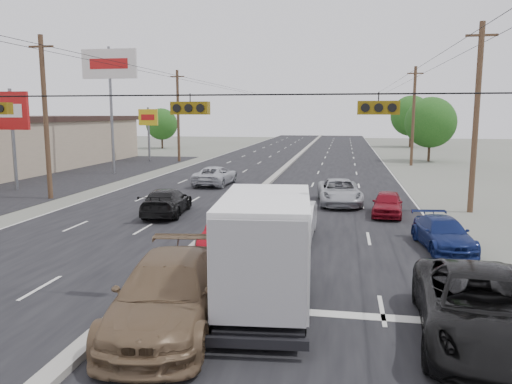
% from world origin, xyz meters
% --- Properties ---
extents(ground, '(200.00, 200.00, 0.00)m').
position_xyz_m(ground, '(0.00, 0.00, 0.00)').
color(ground, '#606356').
rests_on(ground, ground).
extents(road_surface, '(20.00, 160.00, 0.02)m').
position_xyz_m(road_surface, '(0.00, 30.00, 0.00)').
color(road_surface, black).
rests_on(road_surface, ground).
extents(center_median, '(0.50, 160.00, 0.20)m').
position_xyz_m(center_median, '(0.00, 30.00, 0.10)').
color(center_median, gray).
rests_on(center_median, ground).
extents(parking_lot, '(10.00, 42.00, 0.02)m').
position_xyz_m(parking_lot, '(-17.00, 25.00, 0.00)').
color(parking_lot, black).
rests_on(parking_lot, ground).
extents(utility_pole_left_b, '(1.60, 0.30, 10.00)m').
position_xyz_m(utility_pole_left_b, '(-12.50, 15.00, 5.11)').
color(utility_pole_left_b, '#422D1E').
rests_on(utility_pole_left_b, ground).
extents(utility_pole_left_c, '(1.60, 0.30, 10.00)m').
position_xyz_m(utility_pole_left_c, '(-12.50, 40.00, 5.11)').
color(utility_pole_left_c, '#422D1E').
rests_on(utility_pole_left_c, ground).
extents(utility_pole_right_b, '(1.60, 0.30, 10.00)m').
position_xyz_m(utility_pole_right_b, '(12.50, 15.00, 5.11)').
color(utility_pole_right_b, '#422D1E').
rests_on(utility_pole_right_b, ground).
extents(utility_pole_right_c, '(1.60, 0.30, 10.00)m').
position_xyz_m(utility_pole_right_c, '(12.50, 40.00, 5.11)').
color(utility_pole_right_c, '#422D1E').
rests_on(utility_pole_right_c, ground).
extents(traffic_signals, '(25.00, 0.30, 0.54)m').
position_xyz_m(traffic_signals, '(1.40, 0.00, 5.49)').
color(traffic_signals, black).
rests_on(traffic_signals, ground).
extents(pole_sign_mid, '(2.60, 0.25, 7.00)m').
position_xyz_m(pole_sign_mid, '(-17.00, 18.00, 5.11)').
color(pole_sign_mid, slate).
rests_on(pole_sign_mid, ground).
extents(pole_sign_billboard, '(5.00, 0.25, 11.00)m').
position_xyz_m(pole_sign_billboard, '(-14.50, 28.00, 8.87)').
color(pole_sign_billboard, slate).
rests_on(pole_sign_billboard, ground).
extents(pole_sign_far, '(2.20, 0.25, 6.00)m').
position_xyz_m(pole_sign_far, '(-16.00, 40.00, 4.41)').
color(pole_sign_far, slate).
rests_on(pole_sign_far, ground).
extents(tree_left_far, '(4.80, 4.80, 6.12)m').
position_xyz_m(tree_left_far, '(-22.00, 60.00, 3.72)').
color(tree_left_far, '#382619').
rests_on(tree_left_far, ground).
extents(tree_right_mid, '(5.60, 5.60, 7.14)m').
position_xyz_m(tree_right_mid, '(15.00, 45.00, 4.34)').
color(tree_right_mid, '#382619').
rests_on(tree_right_mid, ground).
extents(tree_right_far, '(6.40, 6.40, 8.16)m').
position_xyz_m(tree_right_far, '(16.00, 70.00, 4.96)').
color(tree_right_far, '#382619').
rests_on(tree_right_far, ground).
extents(box_truck, '(2.73, 6.45, 3.19)m').
position_xyz_m(box_truck, '(3.65, -0.08, 1.64)').
color(box_truck, black).
rests_on(box_truck, ground).
extents(tan_sedan, '(3.21, 6.24, 1.73)m').
position_xyz_m(tan_sedan, '(1.46, -1.99, 0.87)').
color(tan_sedan, brown).
rests_on(tan_sedan, ground).
extents(red_sedan, '(1.54, 4.33, 1.42)m').
position_xyz_m(red_sedan, '(1.40, 4.98, 0.71)').
color(red_sedan, maroon).
rests_on(red_sedan, ground).
extents(black_suv, '(3.27, 6.30, 1.70)m').
position_xyz_m(black_suv, '(8.90, -1.60, 0.85)').
color(black_suv, black).
rests_on(black_suv, ground).
extents(queue_car_a, '(1.85, 3.73, 1.22)m').
position_xyz_m(queue_car_a, '(1.40, 12.28, 0.61)').
color(queue_car_a, black).
rests_on(queue_car_a, ground).
extents(queue_car_b, '(1.59, 4.49, 1.48)m').
position_xyz_m(queue_car_b, '(3.70, 7.72, 0.74)').
color(queue_car_b, '#B8B8BB').
rests_on(queue_car_b, ground).
extents(queue_car_c, '(2.89, 5.42, 1.45)m').
position_xyz_m(queue_car_c, '(5.45, 16.18, 0.73)').
color(queue_car_c, '#A6A9AE').
rests_on(queue_car_c, ground).
extents(queue_car_d, '(2.24, 4.38, 1.22)m').
position_xyz_m(queue_car_d, '(9.60, 6.89, 0.61)').
color(queue_car_d, navy).
rests_on(queue_car_d, ground).
extents(queue_car_e, '(1.89, 3.87, 1.27)m').
position_xyz_m(queue_car_e, '(7.97, 13.18, 0.63)').
color(queue_car_e, maroon).
rests_on(queue_car_e, ground).
extents(oncoming_near, '(2.47, 5.00, 1.40)m').
position_xyz_m(oncoming_near, '(-3.48, 11.37, 0.70)').
color(oncoming_near, black).
rests_on(oncoming_near, ground).
extents(oncoming_far, '(2.64, 5.20, 1.41)m').
position_xyz_m(oncoming_far, '(-3.76, 22.63, 0.70)').
color(oncoming_far, '#B7BAC0').
rests_on(oncoming_far, ground).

